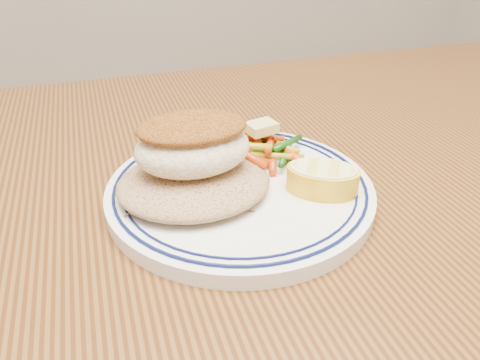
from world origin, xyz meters
name	(u,v)px	position (x,y,z in m)	size (l,w,h in m)	color
dining_table	(233,304)	(0.00, 0.00, 0.65)	(1.50, 0.90, 0.75)	#44240D
plate	(240,189)	(0.02, 0.04, 0.76)	(0.26, 0.26, 0.02)	white
rice_pilaf	(194,180)	(-0.02, 0.04, 0.78)	(0.14, 0.13, 0.03)	#936F49
fish_fillet	(193,143)	(-0.02, 0.05, 0.81)	(0.11, 0.08, 0.05)	white
vegetable_pile	(258,145)	(0.06, 0.09, 0.78)	(0.10, 0.11, 0.03)	#C33A09
butter_pat	(261,127)	(0.06, 0.09, 0.80)	(0.03, 0.02, 0.01)	#D9CB6A
lemon_wedge	(322,178)	(0.09, 0.01, 0.78)	(0.08, 0.08, 0.03)	yellow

